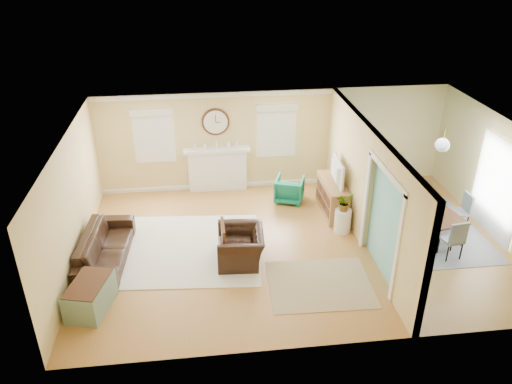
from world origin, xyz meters
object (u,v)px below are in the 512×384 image
Objects in this scene: credenza at (333,197)px; eames_chair at (241,246)px; sofa at (105,247)px; green_chair at (289,189)px; dining_table at (429,220)px.

eames_chair is at bearing -143.35° from credenza.
credenza is at bearing 130.62° from eames_chair.
green_chair is at bearing -59.85° from sofa.
credenza is at bearing -70.97° from sofa.
credenza is (5.15, 1.43, 0.08)m from sofa.
green_chair is at bearing 153.32° from eames_chair.
eames_chair is 1.54× the size of green_chair.
sofa reaches higher than green_chair.
eames_chair is 0.65× the size of dining_table.
dining_table is at bearing -84.09° from sofa.
sofa is 3.17× the size of green_chair.
dining_table is (1.94, -1.13, -0.11)m from credenza.
green_chair is at bearing 143.37° from credenza.
dining_table is (2.87, -1.82, -0.03)m from green_chair.
sofa is at bearing -93.24° from eames_chair.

